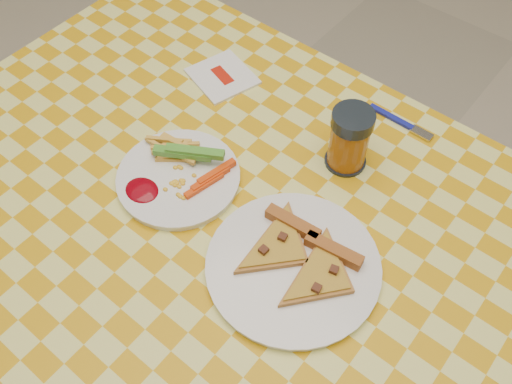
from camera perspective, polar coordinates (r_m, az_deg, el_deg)
ground at (r=1.61m, az=-0.99°, el=-18.58°), size 8.00×8.00×0.00m
table at (r=0.98m, az=-1.56°, el=-6.35°), size 1.28×0.88×0.76m
plate_left at (r=0.98m, az=-7.74°, el=1.34°), size 0.27×0.27×0.01m
plate_right at (r=0.88m, az=3.72°, el=-7.50°), size 0.29×0.29×0.01m
fries_veggies at (r=0.98m, az=-7.59°, el=2.74°), size 0.18×0.17×0.04m
pizza_slices at (r=0.87m, az=4.43°, el=-6.49°), size 0.21×0.19×0.02m
drink_glass at (r=0.97m, az=9.31°, el=5.18°), size 0.07×0.07×0.12m
napkin at (r=1.15m, az=-3.38°, el=11.47°), size 0.14×0.14×0.01m
fork at (r=1.09m, az=14.31°, el=6.79°), size 0.13×0.02×0.01m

